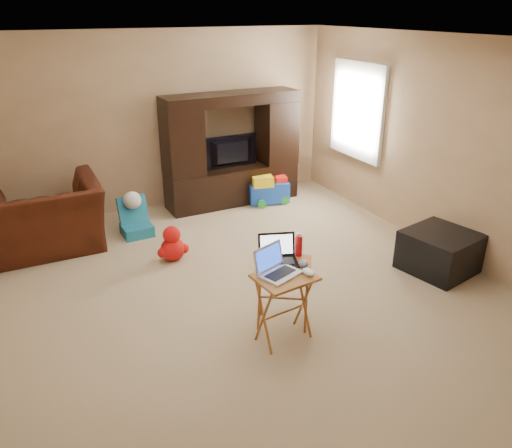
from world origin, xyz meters
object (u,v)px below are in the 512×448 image
television (233,153)px  laptop_right (279,251)px  child_rocker (136,217)px  tray_table_right (283,294)px  entertainment_center (232,150)px  recliner (45,217)px  ottoman (440,251)px  laptop_left (281,263)px  mouse_left (308,272)px  plush_toy (172,243)px  mouse_right (303,263)px  push_toy (268,188)px  water_bottle (299,246)px  tray_table_left (284,308)px

television → laptop_right: size_ratio=2.48×
child_rocker → tray_table_right: tray_table_right is taller
entertainment_center → recliner: bearing=-171.0°
ottoman → laptop_left: laptop_left is taller
entertainment_center → mouse_left: size_ratio=15.32×
plush_toy → mouse_right: size_ratio=3.33×
child_rocker → push_toy: 2.11m
television → plush_toy: television is taller
ottoman → tray_table_right: (-2.10, -0.16, 0.09)m
plush_toy → ottoman: ottoman is taller
water_bottle → tray_table_left: bearing=-136.3°
television → child_rocker: bearing=15.6°
entertainment_center → laptop_right: entertainment_center is taller
laptop_left → tray_table_left: bearing=-65.8°
tray_table_left → ottoman: bearing=2.1°
water_bottle → recliner: bearing=127.8°
plush_toy → push_toy: (1.88, 1.18, 0.01)m
laptop_left → recliner: bearing=99.7°
ottoman → tray_table_right: 2.11m
child_rocker → laptop_left: (0.61, -2.77, 0.52)m
child_rocker → water_bottle: (0.95, -2.51, 0.49)m
recliner → mouse_right: recliner is taller
television → push_toy: size_ratio=1.36×
entertainment_center → tray_table_left: bearing=-107.4°
plush_toy → push_toy: bearing=32.2°
laptop_left → mouse_left: bearing=-45.2°
entertainment_center → water_bottle: bearing=-103.5°
tray_table_right → laptop_right: 0.44m
push_toy → water_bottle: size_ratio=3.09×
child_rocker → tray_table_left: 2.87m
water_bottle → mouse_right: bearing=-109.3°
tray_table_left → recliner: bearing=113.3°
mouse_left → water_bottle: water_bottle is taller
plush_toy → water_bottle: bearing=-65.7°
child_rocker → tray_table_left: bearing=-79.7°
child_rocker → mouse_left: size_ratio=3.81×
ottoman → child_rocker: bearing=139.5°
ottoman → laptop_right: size_ratio=2.10×
push_toy → tray_table_right: bearing=-102.3°
laptop_left → mouse_left: size_ratio=2.58×
recliner → laptop_right: laptop_right is taller
child_rocker → mouse_left: 3.02m
child_rocker → ottoman: 3.75m
television → laptop_left: size_ratio=2.47×
television → tray_table_right: size_ratio=1.30×
push_toy → ottoman: 2.84m
tray_table_left → mouse_left: 0.40m
ottoman → television: bearing=112.7°
plush_toy → tray_table_right: (0.54, -1.71, 0.10)m
tray_table_left → tray_table_right: bearing=56.4°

